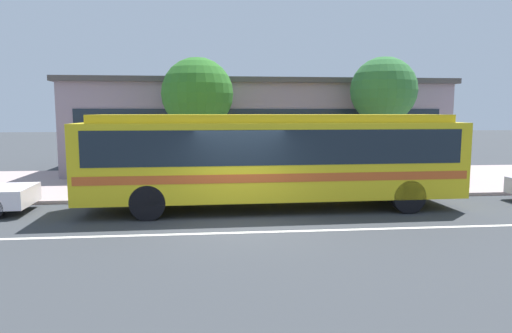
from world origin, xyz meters
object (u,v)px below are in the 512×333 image
at_px(pedestrian_waiting_near_sign, 285,161).
at_px(street_tree_near_stop, 197,95).
at_px(bus_stop_sign, 375,145).
at_px(pedestrian_walking_along_curb, 392,163).
at_px(street_tree_mid_block, 384,91).
at_px(transit_bus, 273,154).

height_order(pedestrian_waiting_near_sign, street_tree_near_stop, street_tree_near_stop).
bearing_deg(bus_stop_sign, pedestrian_walking_along_curb, 24.72).
bearing_deg(street_tree_mid_block, bus_stop_sign, -116.33).
height_order(street_tree_near_stop, street_tree_mid_block, street_tree_mid_block).
bearing_deg(pedestrian_walking_along_curb, street_tree_near_stop, 162.60).
bearing_deg(transit_bus, street_tree_near_stop, 117.22).
height_order(pedestrian_waiting_near_sign, pedestrian_walking_along_curb, pedestrian_walking_along_curb).
distance_m(pedestrian_walking_along_curb, street_tree_mid_block, 3.64).
relative_size(transit_bus, pedestrian_waiting_near_sign, 6.92).
bearing_deg(pedestrian_walking_along_curb, street_tree_mid_block, 77.98).
bearing_deg(pedestrian_walking_along_curb, transit_bus, -153.46).
relative_size(pedestrian_waiting_near_sign, pedestrian_walking_along_curb, 0.99).
height_order(transit_bus, bus_stop_sign, transit_bus).
height_order(pedestrian_walking_along_curb, street_tree_near_stop, street_tree_near_stop).
bearing_deg(pedestrian_waiting_near_sign, bus_stop_sign, -26.56).
height_order(transit_bus, street_tree_mid_block, street_tree_mid_block).
bearing_deg(transit_bus, street_tree_mid_block, 41.57).
distance_m(bus_stop_sign, street_tree_mid_block, 3.66).
bearing_deg(pedestrian_waiting_near_sign, pedestrian_walking_along_curb, -16.17).
height_order(pedestrian_waiting_near_sign, street_tree_mid_block, street_tree_mid_block).
distance_m(pedestrian_waiting_near_sign, bus_stop_sign, 3.45).
distance_m(transit_bus, bus_stop_sign, 4.48).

